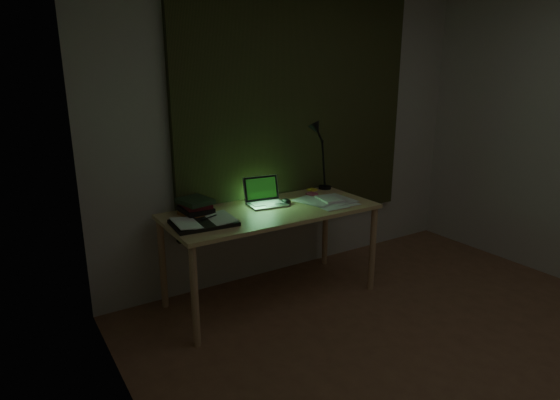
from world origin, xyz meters
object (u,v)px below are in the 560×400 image
Objects in this scene: laptop at (268,192)px; desk at (272,254)px; open_textbook at (204,222)px; loose_papers at (322,200)px; desk_lamp at (326,155)px; book_stack at (195,207)px.

desk is at bearing -99.07° from laptop.
loose_papers is at bearing 6.08° from open_textbook.
desk_lamp reaches higher than laptop.
laptop is 0.57m from book_stack.
book_stack is (0.03, 0.22, 0.04)m from open_textbook.
desk_lamp reaches higher than open_textbook.
laptop is (0.03, 0.10, 0.46)m from desk.
laptop is 0.62m from open_textbook.
desk is at bearing 177.52° from loose_papers.
desk_lamp is at bearing 20.88° from laptop.
desk_lamp is at bearing 21.25° from desk.
desk is at bearing 9.74° from open_textbook.
loose_papers is 0.62× the size of desk_lamp.
loose_papers is (1.02, 0.04, -0.01)m from open_textbook.
desk is 6.80× the size of book_stack.
book_stack is at bearing 162.63° from desk.
open_textbook is 1.02m from loose_papers.
desk is 0.59m from loose_papers.
open_textbook is at bearing -97.98° from book_stack.
desk_lamp is (0.68, 0.18, 0.19)m from laptop.
loose_papers is 0.48m from desk_lamp.
laptop reaches higher than loose_papers.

